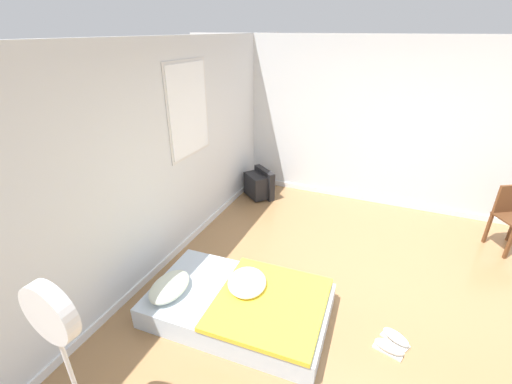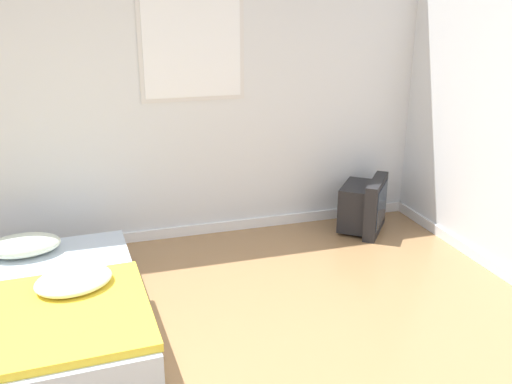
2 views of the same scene
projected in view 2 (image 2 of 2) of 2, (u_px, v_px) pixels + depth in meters
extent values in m
cube|color=silver|center=(121.00, 90.00, 4.52)|extent=(7.59, 0.06, 2.60)
cube|color=white|center=(133.00, 237.00, 4.89)|extent=(7.59, 0.02, 0.09)
cube|color=silver|center=(191.00, 28.00, 4.49)|extent=(0.86, 0.01, 1.16)
cube|color=white|center=(192.00, 28.00, 4.49)|extent=(0.79, 0.01, 1.09)
cube|color=silver|center=(55.00, 310.00, 3.62)|extent=(1.14, 1.83, 0.24)
ellipsoid|color=silver|center=(23.00, 245.00, 4.10)|extent=(0.53, 0.36, 0.14)
cube|color=yellow|center=(53.00, 316.00, 3.28)|extent=(1.13, 1.08, 0.05)
ellipsoid|color=silver|center=(74.00, 280.00, 3.56)|extent=(0.58, 0.53, 0.11)
cube|color=black|center=(356.00, 206.00, 5.11)|extent=(0.47, 0.50, 0.39)
cube|color=black|center=(376.00, 206.00, 5.04)|extent=(0.42, 0.49, 0.49)
cube|color=#283342|center=(382.00, 206.00, 5.02)|extent=(0.28, 0.35, 0.35)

